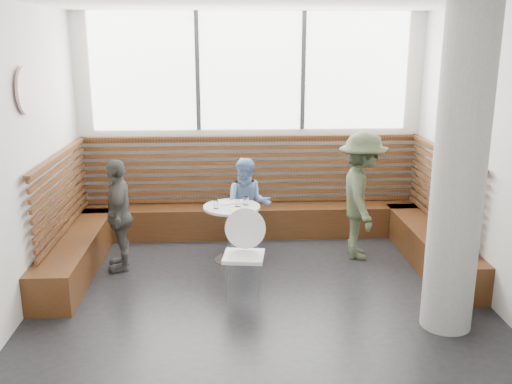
{
  "coord_description": "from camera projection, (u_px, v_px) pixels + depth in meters",
  "views": [
    {
      "loc": [
        -0.36,
        -5.76,
        2.83
      ],
      "look_at": [
        0.0,
        1.0,
        1.0
      ],
      "focal_mm": 40.0,
      "sensor_mm": 36.0,
      "label": 1
    }
  ],
  "objects": [
    {
      "name": "cafe_chair",
      "position": [
        243.0,
        246.0,
        6.41
      ],
      "size": [
        0.47,
        0.46,
        0.97
      ],
      "rotation": [
        0.0,
        0.0,
        -0.13
      ],
      "color": "white",
      "rests_on": "ground"
    },
    {
      "name": "glass_right",
      "position": [
        246.0,
        201.0,
        7.34
      ],
      "size": [
        0.07,
        0.07,
        0.11
      ],
      "primitive_type": "cylinder",
      "color": "white",
      "rests_on": "cafe_table"
    },
    {
      "name": "glass_left",
      "position": [
        216.0,
        204.0,
        7.2
      ],
      "size": [
        0.06,
        0.06,
        0.1
      ],
      "primitive_type": "cylinder",
      "color": "white",
      "rests_on": "cafe_table"
    },
    {
      "name": "menu_card",
      "position": [
        237.0,
        209.0,
        7.15
      ],
      "size": [
        0.22,
        0.17,
        0.0
      ],
      "primitive_type": "cube",
      "rotation": [
        0.0,
        0.0,
        -0.25
      ],
      "color": "#A5C64C",
      "rests_on": "cafe_table"
    },
    {
      "name": "glass_mid",
      "position": [
        237.0,
        202.0,
        7.27
      ],
      "size": [
        0.07,
        0.07,
        0.1
      ],
      "primitive_type": "cylinder",
      "color": "white",
      "rests_on": "cafe_table"
    },
    {
      "name": "child_back",
      "position": [
        248.0,
        206.0,
        7.68
      ],
      "size": [
        0.65,
        0.51,
        1.3
      ],
      "primitive_type": "imported",
      "rotation": [
        0.0,
        0.0,
        -0.04
      ],
      "color": "#6987B6",
      "rests_on": "ground"
    },
    {
      "name": "plate_near",
      "position": [
        224.0,
        203.0,
        7.4
      ],
      "size": [
        0.19,
        0.19,
        0.01
      ],
      "primitive_type": "cylinder",
      "color": "white",
      "rests_on": "cafe_table"
    },
    {
      "name": "booth",
      "position": [
        253.0,
        219.0,
        7.91
      ],
      "size": [
        5.0,
        2.5,
        1.44
      ],
      "color": "#402310",
      "rests_on": "ground"
    },
    {
      "name": "cafe_table",
      "position": [
        232.0,
        222.0,
        7.35
      ],
      "size": [
        0.73,
        0.73,
        0.75
      ],
      "color": "silver",
      "rests_on": "ground"
    },
    {
      "name": "wall_art",
      "position": [
        25.0,
        91.0,
        5.97
      ],
      "size": [
        0.03,
        0.5,
        0.5
      ],
      "primitive_type": "cylinder",
      "rotation": [
        0.0,
        1.57,
        0.0
      ],
      "color": "white",
      "rests_on": "room"
    },
    {
      "name": "child_left",
      "position": [
        119.0,
        215.0,
        7.09
      ],
      "size": [
        0.45,
        0.87,
        1.41
      ],
      "primitive_type": "imported",
      "rotation": [
        0.0,
        0.0,
        -1.44
      ],
      "color": "#4A4743",
      "rests_on": "ground"
    },
    {
      "name": "adult_man",
      "position": [
        361.0,
        196.0,
        7.44
      ],
      "size": [
        0.74,
        1.15,
        1.68
      ],
      "primitive_type": "imported",
      "rotation": [
        0.0,
        0.0,
        1.46
      ],
      "color": "#3E472F",
      "rests_on": "ground"
    },
    {
      "name": "plate_far",
      "position": [
        239.0,
        201.0,
        7.47
      ],
      "size": [
        0.21,
        0.21,
        0.01
      ],
      "primitive_type": "cylinder",
      "color": "white",
      "rests_on": "cafe_table"
    },
    {
      "name": "concrete_column",
      "position": [
        459.0,
        172.0,
        5.41
      ],
      "size": [
        0.5,
        0.5,
        3.2
      ],
      "primitive_type": "cylinder",
      "color": "gray",
      "rests_on": "ground"
    },
    {
      "name": "room",
      "position": [
        261.0,
        161.0,
        5.9
      ],
      "size": [
        5.0,
        5.0,
        3.2
      ],
      "color": "silver",
      "rests_on": "ground"
    }
  ]
}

